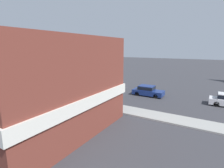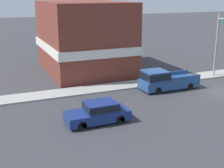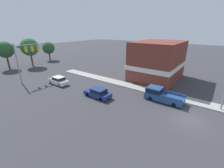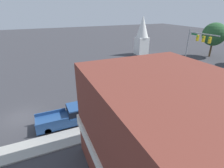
{
  "view_description": "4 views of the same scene",
  "coord_description": "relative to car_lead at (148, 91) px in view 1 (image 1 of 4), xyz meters",
  "views": [
    {
      "loc": [
        22.91,
        21.71,
        7.06
      ],
      "look_at": [
        0.53,
        8.42,
        1.66
      ],
      "focal_mm": 28.0,
      "sensor_mm": 36.0,
      "label": 1
    },
    {
      "loc": [
        -21.08,
        20.5,
        8.97
      ],
      "look_at": [
        0.98,
        11.17,
        1.89
      ],
      "focal_mm": 50.0,
      "sensor_mm": 36.0,
      "label": 2
    },
    {
      "loc": [
        -17.99,
        -1.63,
        10.55
      ],
      "look_at": [
        -1.0,
        11.01,
        2.59
      ],
      "focal_mm": 24.0,
      "sensor_mm": 36.0,
      "label": 3
    },
    {
      "loc": [
        19.6,
        2.77,
        11.6
      ],
      "look_at": [
        -0.83,
        11.69,
        1.85
      ],
      "focal_mm": 28.0,
      "sensor_mm": 36.0,
      "label": 4
    }
  ],
  "objects": [
    {
      "name": "ground_plane",
      "position": [
        1.66,
        -13.33,
        -0.79
      ],
      "size": [
        200.0,
        200.0,
        0.0
      ],
      "primitive_type": "plane",
      "color": "#38383D"
    },
    {
      "name": "sidewalk_curb",
      "position": [
        7.36,
        -13.33,
        -0.72
      ],
      "size": [
        2.4,
        60.0,
        0.14
      ],
      "color": "#9E9E99",
      "rests_on": "ground"
    },
    {
      "name": "near_signal_assembly",
      "position": [
        4.74,
        -16.19,
        4.17
      ],
      "size": [
        6.47,
        0.49,
        6.79
      ],
      "color": "gray",
      "rests_on": "ground"
    },
    {
      "name": "car_lead",
      "position": [
        0.0,
        0.0,
        0.0
      ],
      "size": [
        1.93,
        4.52,
        1.51
      ],
      "color": "black",
      "rests_on": "ground"
    },
    {
      "name": "pickup_truck_parked",
      "position": [
        4.89,
        -8.44,
        0.17
      ],
      "size": [
        2.14,
        5.68,
        1.95
      ],
      "color": "black",
      "rests_on": "ground"
    },
    {
      "name": "construction_barrel",
      "position": [
        5.56,
        -20.25,
        -0.24
      ],
      "size": [
        0.61,
        0.61,
        1.07
      ],
      "color": "orange",
      "rests_on": "ground"
    },
    {
      "name": "corner_brick_building",
      "position": [
        14.96,
        -3.86,
        3.1
      ],
      "size": [
        12.1,
        9.02,
        7.96
      ],
      "color": "brown",
      "rests_on": "ground"
    }
  ]
}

